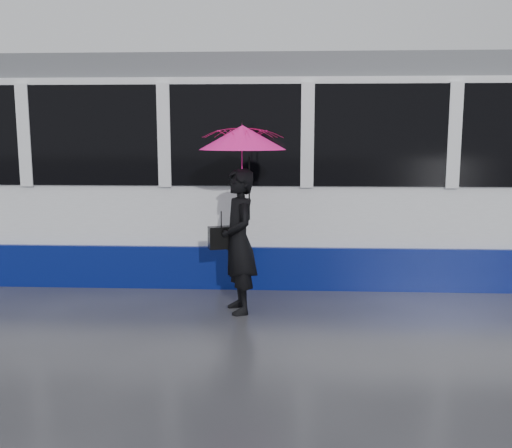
{
  "coord_description": "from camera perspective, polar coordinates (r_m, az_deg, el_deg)",
  "views": [
    {
      "loc": [
        -0.09,
        -6.72,
        2.22
      ],
      "look_at": [
        -0.45,
        0.36,
        1.1
      ],
      "focal_mm": 40.0,
      "sensor_mm": 36.0,
      "label": 1
    }
  ],
  "objects": [
    {
      "name": "ground",
      "position": [
        7.08,
        3.52,
        -9.32
      ],
      "size": [
        90.0,
        90.0,
        0.0
      ],
      "primitive_type": "plane",
      "color": "#2D2D32",
      "rests_on": "ground"
    },
    {
      "name": "woman",
      "position": [
        7.09,
        -1.72,
        -1.75
      ],
      "size": [
        0.62,
        0.76,
        1.8
      ],
      "primitive_type": "imported",
      "rotation": [
        0.0,
        0.0,
        -1.23
      ],
      "color": "black",
      "rests_on": "ground"
    },
    {
      "name": "tram",
      "position": [
        9.31,
        -4.48,
        5.37
      ],
      "size": [
        26.0,
        2.56,
        3.35
      ],
      "color": "white",
      "rests_on": "ground"
    },
    {
      "name": "rails",
      "position": [
        9.48,
        3.37,
        -4.52
      ],
      "size": [
        34.0,
        1.51,
        0.02
      ],
      "color": "#3F3D38",
      "rests_on": "ground"
    },
    {
      "name": "umbrella",
      "position": [
        6.96,
        -1.35,
        6.96
      ],
      "size": [
        1.35,
        1.35,
        1.22
      ],
      "rotation": [
        0.0,
        0.0,
        0.34
      ],
      "color": "#E21360",
      "rests_on": "ground"
    },
    {
      "name": "handbag",
      "position": [
        7.12,
        -3.48,
        -1.36
      ],
      "size": [
        0.35,
        0.24,
        0.46
      ],
      "rotation": [
        0.0,
        0.0,
        0.34
      ],
      "color": "black",
      "rests_on": "ground"
    }
  ]
}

